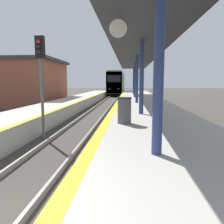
# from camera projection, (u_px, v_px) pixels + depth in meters

# --- Properties ---
(train) EXTENTS (2.77, 18.11, 4.57)m
(train) POSITION_uv_depth(u_px,v_px,m) (117.00, 83.00, 45.51)
(train) COLOR black
(train) RESTS_ON ground
(signal_near) EXTENTS (0.36, 0.31, 4.30)m
(signal_near) POSITION_uv_depth(u_px,v_px,m) (41.00, 68.00, 9.00)
(signal_near) COLOR #595959
(signal_near) RESTS_ON ground
(station_canopy) EXTENTS (3.23, 30.92, 3.77)m
(station_canopy) POSITION_uv_depth(u_px,v_px,m) (137.00, 55.00, 16.48)
(station_canopy) COLOR navy
(station_canopy) RESTS_ON platform_right
(trash_bin) EXTENTS (0.54, 0.54, 0.99)m
(trash_bin) POSITION_uv_depth(u_px,v_px,m) (124.00, 110.00, 8.26)
(trash_bin) COLOR #4C4C51
(trash_bin) RESTS_ON platform_right
(station_building) EXTENTS (13.13, 7.74, 4.86)m
(station_building) POSITION_uv_depth(u_px,v_px,m) (2.00, 82.00, 23.80)
(station_building) COLOR brown
(station_building) RESTS_ON ground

